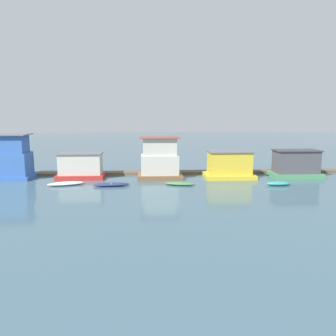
{
  "coord_description": "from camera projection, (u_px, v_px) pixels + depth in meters",
  "views": [
    {
      "loc": [
        -2.31,
        -40.21,
        8.01
      ],
      "look_at": [
        0.0,
        -1.0,
        1.4
      ],
      "focal_mm": 35.0,
      "sensor_mm": 36.0,
      "label": 1
    }
  ],
  "objects": [
    {
      "name": "dinghy_navy",
      "position": [
        111.0,
        184.0,
        36.24
      ],
      "size": [
        4.1,
        1.46,
        0.39
      ],
      "color": "navy",
      "rests_on": "ground_plane"
    },
    {
      "name": "dinghy_teal",
      "position": [
        278.0,
        183.0,
        36.58
      ],
      "size": [
        2.66,
        1.15,
        0.47
      ],
      "color": "teal",
      "rests_on": "ground_plane"
    },
    {
      "name": "houseboat_red",
      "position": [
        81.0,
        166.0,
        40.46
      ],
      "size": [
        5.75,
        3.26,
        3.18
      ],
      "color": "red",
      "rests_on": "ground_plane"
    },
    {
      "name": "ground_plane",
      "position": [
        168.0,
        178.0,
        41.04
      ],
      "size": [
        200.0,
        200.0,
        0.0
      ],
      "primitive_type": "plane",
      "color": "#426070"
    },
    {
      "name": "houseboat_blue",
      "position": [
        9.0,
        159.0,
        39.98
      ],
      "size": [
        5.49,
        3.76,
        5.5
      ],
      "color": "#3866B7",
      "rests_on": "ground_plane"
    },
    {
      "name": "houseboat_brown",
      "position": [
        160.0,
        160.0,
        40.46
      ],
      "size": [
        5.48,
        3.75,
        5.14
      ],
      "color": "brown",
      "rests_on": "ground_plane"
    },
    {
      "name": "houseboat_green",
      "position": [
        296.0,
        164.0,
        41.3
      ],
      "size": [
        6.22,
        3.43,
        3.44
      ],
      "color": "#4C9360",
      "rests_on": "ground_plane"
    },
    {
      "name": "dinghy_green",
      "position": [
        180.0,
        184.0,
        36.78
      ],
      "size": [
        3.52,
        1.94,
        0.35
      ],
      "color": "#47844C",
      "rests_on": "ground_plane"
    },
    {
      "name": "mooring_post_far_right",
      "position": [
        62.0,
        168.0,
        41.91
      ],
      "size": [
        0.3,
        0.3,
        2.01
      ],
      "primitive_type": "cylinder",
      "color": "brown",
      "rests_on": "ground_plane"
    },
    {
      "name": "dinghy_white",
      "position": [
        66.0,
        184.0,
        36.73
      ],
      "size": [
        4.13,
        2.24,
        0.38
      ],
      "color": "white",
      "rests_on": "ground_plane"
    },
    {
      "name": "mooring_post_centre",
      "position": [
        242.0,
        169.0,
        43.31
      ],
      "size": [
        0.29,
        0.29,
        1.46
      ],
      "primitive_type": "cylinder",
      "color": "#846B4C",
      "rests_on": "ground_plane"
    },
    {
      "name": "houseboat_yellow",
      "position": [
        229.0,
        165.0,
        40.76
      ],
      "size": [
        6.07,
        3.91,
        3.39
      ],
      "color": "gold",
      "rests_on": "ground_plane"
    },
    {
      "name": "dock_walkway",
      "position": [
        166.0,
        172.0,
        43.92
      ],
      "size": [
        51.0,
        1.72,
        0.3
      ],
      "primitive_type": "cube",
      "color": "brown",
      "rests_on": "ground_plane"
    },
    {
      "name": "mooring_post_near_right",
      "position": [
        177.0,
        169.0,
        42.81
      ],
      "size": [
        0.29,
        0.29,
        1.49
      ],
      "primitive_type": "cylinder",
      "color": "#846B4C",
      "rests_on": "ground_plane"
    }
  ]
}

